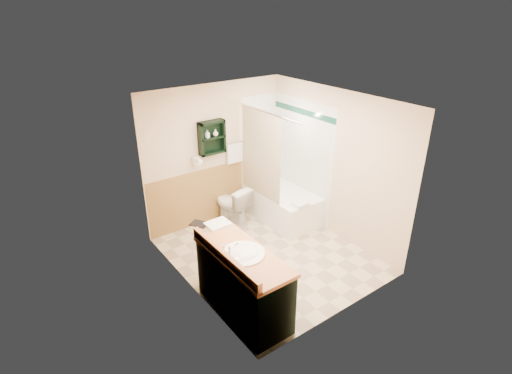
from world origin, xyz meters
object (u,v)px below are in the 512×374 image
object	(u,v)px
vanity	(244,284)
vanity_book	(195,220)
hair_dryer	(196,161)
soap_bottle_b	(215,133)
wall_shelf	(212,137)
bathtub	(280,203)
toilet	(232,205)
soap_bottle_a	(207,136)

from	to	relation	value
vanity	vanity_book	bearing A→B (deg)	100.92
hair_dryer	vanity	distance (m)	2.41
vanity	soap_bottle_b	bearing A→B (deg)	66.19
wall_shelf	vanity	bearing A→B (deg)	-112.27
wall_shelf	bathtub	world-z (taller)	wall_shelf
toilet	soap_bottle_a	xyz separation A→B (m)	(-0.30, 0.20, 1.25)
toilet	vanity_book	distance (m)	1.82
hair_dryer	soap_bottle_b	xyz separation A→B (m)	(0.37, -0.03, 0.41)
vanity	soap_bottle_a	xyz separation A→B (m)	(0.81, 2.18, 1.16)
soap_bottle_a	hair_dryer	bearing A→B (deg)	172.03
soap_bottle_a	vanity_book	bearing A→B (deg)	-126.32
wall_shelf	bathtub	distance (m)	1.73
wall_shelf	vanity_book	distance (m)	1.79
hair_dryer	vanity	bearing A→B (deg)	-105.06
hair_dryer	toilet	world-z (taller)	hair_dryer
vanity_book	vanity	bearing A→B (deg)	-109.87
wall_shelf	soap_bottle_a	distance (m)	0.10
hair_dryer	vanity_book	size ratio (longest dim) A/B	1.06
hair_dryer	vanity_book	distance (m)	1.57
hair_dryer	vanity_book	world-z (taller)	hair_dryer
hair_dryer	soap_bottle_b	distance (m)	0.55
bathtub	soap_bottle_a	distance (m)	1.81
hair_dryer	soap_bottle_a	bearing A→B (deg)	-7.97
bathtub	toilet	bearing A→B (deg)	157.47
vanity	bathtub	distance (m)	2.53
hair_dryer	bathtub	bearing A→B (deg)	-23.22
wall_shelf	soap_bottle_a	world-z (taller)	wall_shelf
bathtub	toilet	size ratio (longest dim) A/B	2.16
toilet	soap_bottle_a	world-z (taller)	soap_bottle_a
vanity	soap_bottle_a	world-z (taller)	soap_bottle_a
hair_dryer	vanity	world-z (taller)	hair_dryer
wall_shelf	bathtub	bearing A→B (deg)	-27.94
bathtub	soap_bottle_b	xyz separation A→B (m)	(-0.96, 0.54, 1.34)
vanity	soap_bottle_b	world-z (taller)	soap_bottle_b
bathtub	soap_bottle_b	distance (m)	1.74
toilet	bathtub	bearing A→B (deg)	147.13
toilet	hair_dryer	bearing A→B (deg)	-34.63
wall_shelf	hair_dryer	size ratio (longest dim) A/B	2.29
bathtub	wall_shelf	bearing A→B (deg)	152.06
vanity	soap_bottle_a	distance (m)	2.60
bathtub	hair_dryer	bearing A→B (deg)	156.78
soap_bottle_a	bathtub	bearing A→B (deg)	-25.87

